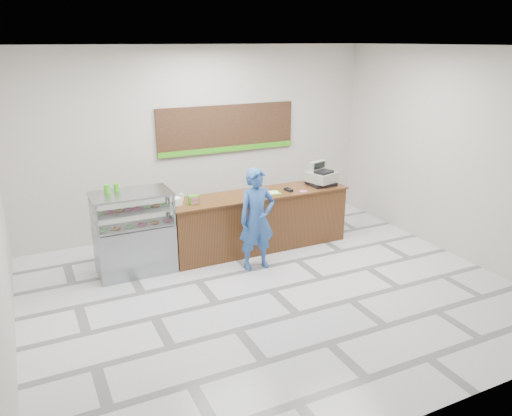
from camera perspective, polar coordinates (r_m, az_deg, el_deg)
name	(u,v)px	position (r m, az deg, el deg)	size (l,w,h in m)	color
floor	(272,290)	(7.60, 1.80, -9.39)	(7.00, 7.00, 0.00)	silver
back_wall	(200,141)	(9.64, -6.43, 7.65)	(7.00, 7.00, 0.00)	#BDB7AD
ceiling	(274,46)	(6.71, 2.12, 18.03)	(7.00, 7.00, 0.00)	silver
sales_counter	(259,221)	(8.88, 0.37, -1.46)	(3.26, 0.76, 1.03)	brown
display_case	(134,232)	(8.15, -13.79, -2.70)	(1.22, 0.72, 1.33)	gray
menu_board	(227,129)	(9.76, -3.31, 8.97)	(2.80, 0.06, 0.90)	black
cash_register	(321,176)	(9.27, 7.41, 3.60)	(0.56, 0.58, 0.42)	black
card_terminal	(288,190)	(8.85, 3.73, 2.09)	(0.09, 0.17, 0.04)	black
serving_tray	(270,193)	(8.69, 1.67, 1.72)	(0.36, 0.29, 0.02)	#5BD31E
napkin_box	(176,201)	(8.17, -9.08, 0.74)	(0.14, 0.14, 0.12)	white
straw_cup	(182,197)	(8.40, -8.50, 1.23)	(0.07, 0.07, 0.11)	silver
promo_box	(194,200)	(8.18, -7.14, 0.93)	(0.16, 0.11, 0.14)	#3BA019
donut_decal	(303,191)	(8.87, 5.44, 1.93)	(0.14, 0.14, 0.00)	#DB578E
green_cup_left	(107,189)	(7.99, -16.66, 2.09)	(0.09, 0.09, 0.14)	#3BA019
green_cup_right	(117,188)	(8.05, -15.65, 2.26)	(0.08, 0.08, 0.13)	#3BA019
customer	(257,219)	(8.01, 0.11, -1.28)	(0.61, 0.40, 1.68)	#29539B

